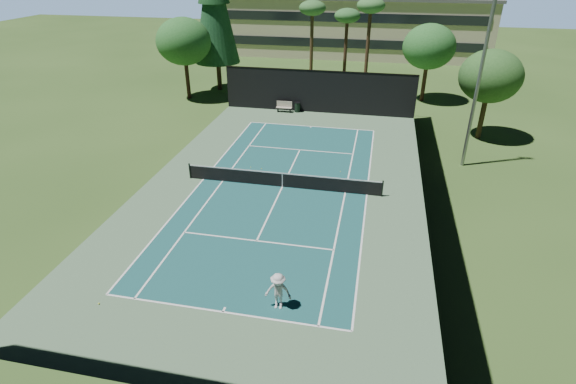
% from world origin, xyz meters
% --- Properties ---
extents(ground, '(160.00, 160.00, 0.00)m').
position_xyz_m(ground, '(0.00, 0.00, 0.00)').
color(ground, '#2F4E1D').
rests_on(ground, ground).
extents(apron_slab, '(18.00, 32.00, 0.01)m').
position_xyz_m(apron_slab, '(0.00, 0.00, 0.01)').
color(apron_slab, '#4F714F').
rests_on(apron_slab, ground).
extents(court_surface, '(10.97, 23.77, 0.01)m').
position_xyz_m(court_surface, '(0.00, 0.00, 0.01)').
color(court_surface, '#184E4E').
rests_on(court_surface, ground).
extents(court_lines, '(11.07, 23.87, 0.01)m').
position_xyz_m(court_lines, '(0.00, 0.00, 0.02)').
color(court_lines, white).
rests_on(court_lines, ground).
extents(tennis_net, '(12.90, 0.10, 1.10)m').
position_xyz_m(tennis_net, '(0.00, 0.00, 0.56)').
color(tennis_net, black).
rests_on(tennis_net, ground).
extents(fence, '(18.04, 32.05, 4.03)m').
position_xyz_m(fence, '(0.00, 0.06, 2.01)').
color(fence, black).
rests_on(fence, ground).
extents(player, '(1.15, 0.67, 1.78)m').
position_xyz_m(player, '(2.25, -11.11, 0.89)').
color(player, silver).
rests_on(player, ground).
extents(tennis_ball_a, '(0.08, 0.08, 0.08)m').
position_xyz_m(tennis_ball_a, '(-5.46, -12.51, 0.04)').
color(tennis_ball_a, yellow).
rests_on(tennis_ball_a, ground).
extents(tennis_ball_b, '(0.06, 0.06, 0.06)m').
position_xyz_m(tennis_ball_b, '(-2.86, 2.50, 0.03)').
color(tennis_ball_b, '#BCD831').
rests_on(tennis_ball_b, ground).
extents(tennis_ball_c, '(0.06, 0.06, 0.06)m').
position_xyz_m(tennis_ball_c, '(3.50, 3.07, 0.03)').
color(tennis_ball_c, yellow).
rests_on(tennis_ball_c, ground).
extents(tennis_ball_d, '(0.07, 0.07, 0.07)m').
position_xyz_m(tennis_ball_d, '(-2.03, 2.38, 0.04)').
color(tennis_ball_d, '#BCD02F').
rests_on(tennis_ball_d, ground).
extents(park_bench, '(1.50, 0.45, 1.02)m').
position_xyz_m(park_bench, '(-3.20, 15.49, 0.55)').
color(park_bench, '#BCAF9B').
rests_on(park_bench, ground).
extents(trash_bin, '(0.56, 0.56, 0.95)m').
position_xyz_m(trash_bin, '(-1.96, 15.73, 0.48)').
color(trash_bin, black).
rests_on(trash_bin, ground).
extents(palm_a, '(2.80, 2.80, 9.32)m').
position_xyz_m(palm_a, '(-2.00, 24.00, 8.19)').
color(palm_a, '#4A351F').
rests_on(palm_a, ground).
extents(palm_b, '(2.80, 2.80, 8.42)m').
position_xyz_m(palm_b, '(1.50, 26.00, 7.36)').
color(palm_b, '#3F281B').
rests_on(palm_b, ground).
extents(palm_c, '(2.80, 2.80, 9.77)m').
position_xyz_m(palm_c, '(4.00, 23.00, 8.60)').
color(palm_c, '#432C1C').
rests_on(palm_c, ground).
extents(decid_tree_a, '(5.12, 5.12, 7.62)m').
position_xyz_m(decid_tree_a, '(10.00, 22.00, 5.42)').
color(decid_tree_a, '#3F281B').
rests_on(decid_tree_a, ground).
extents(decid_tree_b, '(4.80, 4.80, 7.14)m').
position_xyz_m(decid_tree_b, '(14.00, 12.00, 5.08)').
color(decid_tree_b, '#4C3820').
rests_on(decid_tree_b, ground).
extents(decid_tree_c, '(5.44, 5.44, 8.09)m').
position_xyz_m(decid_tree_c, '(-14.00, 18.00, 5.76)').
color(decid_tree_c, '#3F271B').
rests_on(decid_tree_c, ground).
extents(campus_building, '(40.50, 12.50, 8.30)m').
position_xyz_m(campus_building, '(0.00, 45.98, 4.21)').
color(campus_building, beige).
rests_on(campus_building, ground).
extents(light_pole, '(0.90, 0.25, 12.22)m').
position_xyz_m(light_pole, '(12.00, 6.00, 6.46)').
color(light_pole, gray).
rests_on(light_pole, ground).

